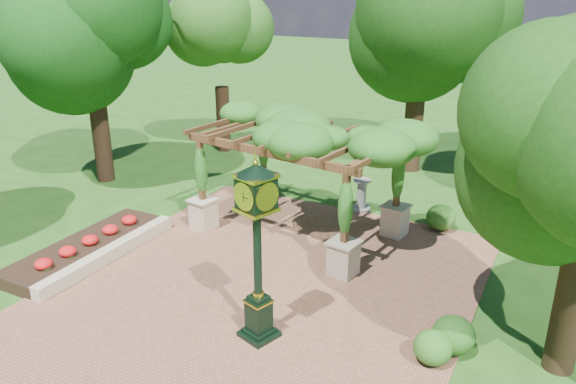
% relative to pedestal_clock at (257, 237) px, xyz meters
% --- Properties ---
extents(ground, '(120.00, 120.00, 0.00)m').
position_rel_pedestal_clock_xyz_m(ground, '(-0.94, 0.68, -2.44)').
color(ground, '#1E4714').
rests_on(ground, ground).
extents(brick_plaza, '(10.00, 12.00, 0.04)m').
position_rel_pedestal_clock_xyz_m(brick_plaza, '(-0.94, 1.68, -2.42)').
color(brick_plaza, brown).
rests_on(brick_plaza, ground).
extents(border_wall, '(0.35, 5.00, 0.40)m').
position_rel_pedestal_clock_xyz_m(border_wall, '(-5.54, 1.18, -2.24)').
color(border_wall, '#C6B793').
rests_on(border_wall, ground).
extents(flower_bed, '(1.50, 5.00, 0.36)m').
position_rel_pedestal_clock_xyz_m(flower_bed, '(-6.44, 1.18, -2.26)').
color(flower_bed, red).
rests_on(flower_bed, ground).
extents(pedestal_clock, '(1.01, 1.01, 4.08)m').
position_rel_pedestal_clock_xyz_m(pedestal_clock, '(0.00, 0.00, 0.00)').
color(pedestal_clock, black).
rests_on(pedestal_clock, brick_plaza).
extents(pergola, '(6.38, 4.52, 3.72)m').
position_rel_pedestal_clock_xyz_m(pergola, '(-1.71, 5.31, 0.61)').
color(pergola, '#BEAD8D').
rests_on(pergola, brick_plaza).
extents(sundial, '(0.80, 0.80, 1.12)m').
position_rel_pedestal_clock_xyz_m(sundial, '(-0.57, 7.87, -1.95)').
color(sundial, '#97968F').
rests_on(sundial, ground).
extents(shrub_front, '(0.88, 0.88, 0.72)m').
position_rel_pedestal_clock_xyz_m(shrub_front, '(3.60, 0.86, -2.05)').
color(shrub_front, '#285E1A').
rests_on(shrub_front, brick_plaza).
extents(shrub_mid, '(1.16, 1.16, 0.81)m').
position_rel_pedestal_clock_xyz_m(shrub_mid, '(3.89, 1.43, -2.00)').
color(shrub_mid, '#235217').
rests_on(shrub_mid, brick_plaza).
extents(shrub_back, '(1.16, 1.16, 0.82)m').
position_rel_pedestal_clock_xyz_m(shrub_back, '(2.21, 7.47, -1.99)').
color(shrub_back, '#295C1A').
rests_on(shrub_back, brick_plaza).
extents(tree_west_near, '(4.16, 4.16, 8.61)m').
position_rel_pedestal_clock_xyz_m(tree_west_near, '(-10.56, 6.18, 3.46)').
color(tree_west_near, black).
rests_on(tree_west_near, ground).
extents(tree_west_far, '(3.23, 3.23, 7.52)m').
position_rel_pedestal_clock_xyz_m(tree_west_far, '(-8.71, 11.73, 2.69)').
color(tree_west_far, black).
rests_on(tree_west_far, ground).
extents(tree_north, '(4.90, 4.90, 8.43)m').
position_rel_pedestal_clock_xyz_m(tree_north, '(-0.32, 12.92, 3.35)').
color(tree_north, '#332114').
rests_on(tree_north, ground).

